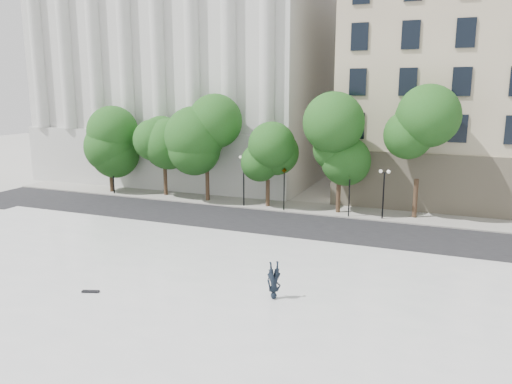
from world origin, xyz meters
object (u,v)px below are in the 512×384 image
(traffic_light_west, at_px, (284,168))
(person_lying, at_px, (274,294))
(skateboard, at_px, (91,291))
(traffic_light_east, at_px, (350,172))

(traffic_light_west, xyz_separation_m, person_lying, (5.58, -17.92, -3.02))
(traffic_light_west, bearing_deg, person_lying, -72.72)
(traffic_light_west, xyz_separation_m, skateboard, (-2.99, -20.58, -3.22))
(person_lying, height_order, skateboard, person_lying)
(traffic_light_east, xyz_separation_m, person_lying, (0.10, -17.92, -3.02))
(skateboard, bearing_deg, traffic_light_west, 63.32)
(traffic_light_west, height_order, person_lying, traffic_light_west)
(person_lying, bearing_deg, traffic_light_east, 57.72)
(traffic_light_east, height_order, person_lying, traffic_light_east)
(traffic_light_east, relative_size, skateboard, 5.02)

